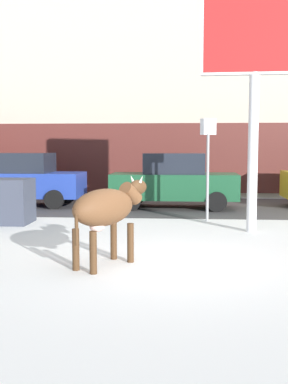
{
  "coord_description": "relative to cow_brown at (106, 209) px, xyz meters",
  "views": [
    {
      "loc": [
        0.23,
        -8.18,
        2.05
      ],
      "look_at": [
        -0.54,
        1.83,
        1.1
      ],
      "focal_mm": 44.7,
      "sensor_mm": 36.0,
      "label": 1
    }
  ],
  "objects": [
    {
      "name": "ground_plane",
      "position": [
        1.04,
        0.11,
        -0.99
      ],
      "size": [
        120.0,
        120.0,
        0.0
      ],
      "primitive_type": "plane",
      "color": "white"
    },
    {
      "name": "road_strip",
      "position": [
        1.04,
        8.27,
        -0.99
      ],
      "size": [
        60.0,
        5.6,
        0.01
      ],
      "primitive_type": "cube",
      "color": "#423F3F",
      "rests_on": "ground"
    },
    {
      "name": "building_facade",
      "position": [
        1.04,
        14.39,
        5.49
      ],
      "size": [
        44.0,
        6.1,
        13.0
      ],
      "color": "#BCB29E",
      "rests_on": "ground"
    },
    {
      "name": "cow_brown",
      "position": [
        0.0,
        0.0,
        0.0
      ],
      "size": [
        1.36,
        1.83,
        1.54
      ],
      "color": "brown",
      "rests_on": "ground"
    },
    {
      "name": "billboard",
      "position": [
        2.99,
        3.52,
        3.32
      ],
      "size": [
        2.53,
        0.32,
        5.56
      ],
      "color": "silver",
      "rests_on": "ground"
    },
    {
      "name": "car_blue_sedan",
      "position": [
        -4.24,
        8.2,
        -0.09
      ],
      "size": [
        4.22,
        2.02,
        1.84
      ],
      "color": "#233D9E",
      "rests_on": "ground"
    },
    {
      "name": "car_darkgreen_sedan",
      "position": [
        1.06,
        7.93,
        -0.09
      ],
      "size": [
        4.22,
        2.02,
        1.84
      ],
      "color": "#194C2D",
      "rests_on": "ground"
    },
    {
      "name": "street_sign",
      "position": [
        2.01,
        5.17,
        0.68
      ],
      "size": [
        0.44,
        0.08,
        2.82
      ],
      "color": "gray",
      "rests_on": "ground"
    }
  ]
}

